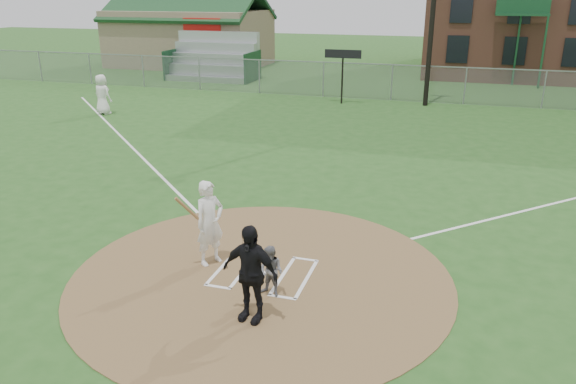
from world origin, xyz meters
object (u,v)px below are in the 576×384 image
(umpire, at_px, (250,273))
(batter_at_plate, at_px, (210,223))
(catcher, at_px, (271,271))
(ondeck_player, at_px, (102,95))
(home_plate, at_px, (254,274))

(umpire, xyz_separation_m, batter_at_plate, (-1.71, 1.93, 0.02))
(catcher, bearing_deg, ondeck_player, 146.57)
(catcher, bearing_deg, home_plate, 145.27)
(ondeck_player, distance_m, batter_at_plate, 18.23)
(ondeck_player, bearing_deg, home_plate, 145.89)
(umpire, xyz_separation_m, ondeck_player, (-13.86, 15.52, 0.00))
(umpire, distance_m, batter_at_plate, 2.58)
(home_plate, height_order, umpire, umpire)
(catcher, relative_size, batter_at_plate, 0.55)
(home_plate, height_order, catcher, catcher)
(catcher, height_order, umpire, umpire)
(home_plate, bearing_deg, batter_at_plate, 166.13)
(batter_at_plate, bearing_deg, catcher, -28.77)
(catcher, bearing_deg, umpire, -82.84)
(catcher, distance_m, umpire, 1.03)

